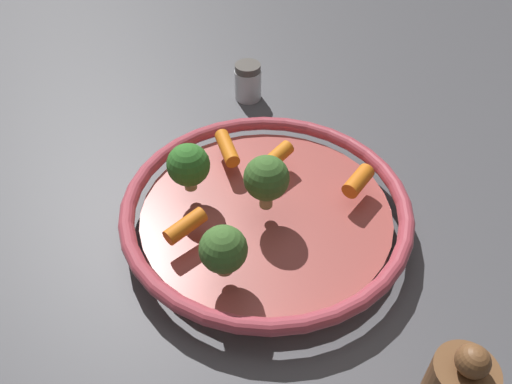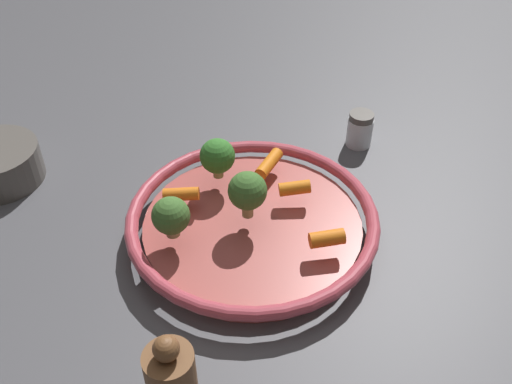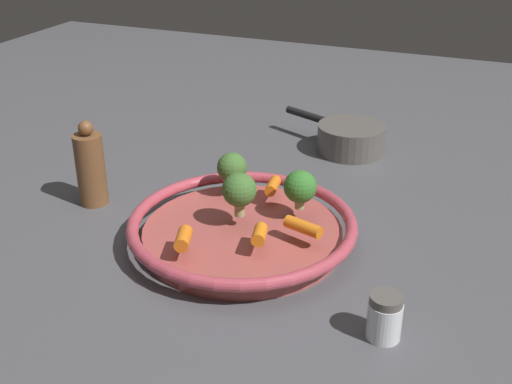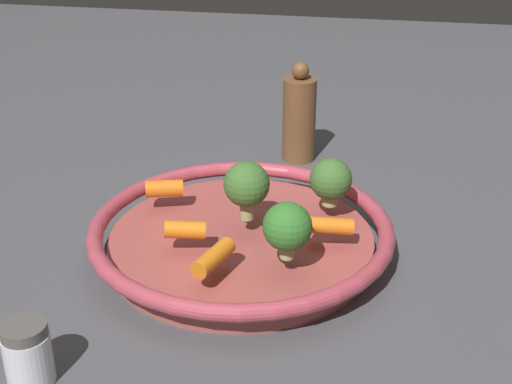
{
  "view_description": "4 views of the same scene",
  "coord_description": "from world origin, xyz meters",
  "px_view_note": "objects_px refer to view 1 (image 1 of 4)",
  "views": [
    {
      "loc": [
        0.36,
        -0.26,
        0.49
      ],
      "look_at": [
        -0.01,
        -0.01,
        0.06
      ],
      "focal_mm": 36.35,
      "sensor_mm": 36.0,
      "label": 1
    },
    {
      "loc": [
        0.59,
        0.1,
        0.59
      ],
      "look_at": [
        -0.01,
        0.0,
        0.07
      ],
      "focal_mm": 40.45,
      "sensor_mm": 36.0,
      "label": 2
    },
    {
      "loc": [
        -0.35,
        0.8,
        0.53
      ],
      "look_at": [
        -0.02,
        -0.02,
        0.08
      ],
      "focal_mm": 45.49,
      "sensor_mm": 36.0,
      "label": 3
    },
    {
      "loc": [
        -0.73,
        -0.15,
        0.45
      ],
      "look_at": [
        0.02,
        -0.01,
        0.07
      ],
      "focal_mm": 50.85,
      "sensor_mm": 36.0,
      "label": 4
    }
  ],
  "objects_px": {
    "baby_carrot_right": "(277,156)",
    "broccoli_floret_edge": "(266,179)",
    "baby_carrot_left": "(227,148)",
    "broccoli_floret_mid": "(223,250)",
    "baby_carrot_center": "(358,181)",
    "broccoli_floret_small": "(188,165)",
    "baby_carrot_back": "(185,226)",
    "serving_bowl": "(266,212)",
    "salt_shaker": "(248,82)"
  },
  "relations": [
    {
      "from": "baby_carrot_left",
      "to": "broccoli_floret_edge",
      "type": "bearing_deg",
      "value": -7.12
    },
    {
      "from": "baby_carrot_center",
      "to": "baby_carrot_left",
      "type": "bearing_deg",
      "value": -146.16
    },
    {
      "from": "serving_bowl",
      "to": "broccoli_floret_mid",
      "type": "relative_size",
      "value": 6.03
    },
    {
      "from": "serving_bowl",
      "to": "broccoli_floret_edge",
      "type": "xyz_separation_m",
      "value": [
        0.01,
        -0.01,
        0.06
      ]
    },
    {
      "from": "baby_carrot_center",
      "to": "baby_carrot_right",
      "type": "distance_m",
      "value": 0.11
    },
    {
      "from": "broccoli_floret_small",
      "to": "broccoli_floret_mid",
      "type": "distance_m",
      "value": 0.14
    },
    {
      "from": "baby_carrot_center",
      "to": "broccoli_floret_small",
      "type": "distance_m",
      "value": 0.21
    },
    {
      "from": "baby_carrot_back",
      "to": "serving_bowl",
      "type": "bearing_deg",
      "value": 84.38
    },
    {
      "from": "broccoli_floret_mid",
      "to": "baby_carrot_left",
      "type": "bearing_deg",
      "value": 146.96
    },
    {
      "from": "serving_bowl",
      "to": "baby_carrot_center",
      "type": "bearing_deg",
      "value": 67.0
    },
    {
      "from": "baby_carrot_right",
      "to": "broccoli_floret_edge",
      "type": "height_order",
      "value": "broccoli_floret_edge"
    },
    {
      "from": "baby_carrot_center",
      "to": "salt_shaker",
      "type": "relative_size",
      "value": 0.74
    },
    {
      "from": "baby_carrot_right",
      "to": "broccoli_floret_small",
      "type": "height_order",
      "value": "broccoli_floret_small"
    },
    {
      "from": "baby_carrot_center",
      "to": "salt_shaker",
      "type": "bearing_deg",
      "value": 173.03
    },
    {
      "from": "baby_carrot_back",
      "to": "broccoli_floret_mid",
      "type": "bearing_deg",
      "value": 5.96
    },
    {
      "from": "baby_carrot_right",
      "to": "broccoli_floret_edge",
      "type": "relative_size",
      "value": 0.64
    },
    {
      "from": "baby_carrot_right",
      "to": "broccoli_floret_mid",
      "type": "xyz_separation_m",
      "value": [
        0.11,
        -0.15,
        0.02
      ]
    },
    {
      "from": "baby_carrot_center",
      "to": "broccoli_floret_small",
      "type": "height_order",
      "value": "broccoli_floret_small"
    },
    {
      "from": "broccoli_floret_edge",
      "to": "broccoli_floret_small",
      "type": "bearing_deg",
      "value": -143.0
    },
    {
      "from": "baby_carrot_back",
      "to": "salt_shaker",
      "type": "xyz_separation_m",
      "value": [
        -0.24,
        0.25,
        -0.02
      ]
    },
    {
      "from": "baby_carrot_back",
      "to": "baby_carrot_left",
      "type": "height_order",
      "value": "same"
    },
    {
      "from": "baby_carrot_back",
      "to": "baby_carrot_right",
      "type": "relative_size",
      "value": 1.13
    },
    {
      "from": "serving_bowl",
      "to": "broccoli_floret_mid",
      "type": "xyz_separation_m",
      "value": [
        0.06,
        -0.1,
        0.05
      ]
    },
    {
      "from": "baby_carrot_back",
      "to": "baby_carrot_right",
      "type": "height_order",
      "value": "baby_carrot_right"
    },
    {
      "from": "baby_carrot_right",
      "to": "broccoli_floret_edge",
      "type": "distance_m",
      "value": 0.09
    },
    {
      "from": "baby_carrot_left",
      "to": "broccoli_floret_edge",
      "type": "distance_m",
      "value": 0.11
    },
    {
      "from": "baby_carrot_right",
      "to": "broccoli_floret_mid",
      "type": "bearing_deg",
      "value": -53.64
    },
    {
      "from": "serving_bowl",
      "to": "baby_carrot_left",
      "type": "distance_m",
      "value": 0.11
    },
    {
      "from": "baby_carrot_back",
      "to": "broccoli_floret_mid",
      "type": "xyz_separation_m",
      "value": [
        0.07,
        0.01,
        0.02
      ]
    },
    {
      "from": "baby_carrot_left",
      "to": "salt_shaker",
      "type": "relative_size",
      "value": 0.96
    },
    {
      "from": "broccoli_floret_mid",
      "to": "baby_carrot_back",
      "type": "bearing_deg",
      "value": -174.04
    },
    {
      "from": "baby_carrot_right",
      "to": "salt_shaker",
      "type": "distance_m",
      "value": 0.22
    },
    {
      "from": "serving_bowl",
      "to": "baby_carrot_right",
      "type": "relative_size",
      "value": 7.92
    },
    {
      "from": "baby_carrot_right",
      "to": "salt_shaker",
      "type": "xyz_separation_m",
      "value": [
        -0.2,
        0.09,
        -0.02
      ]
    },
    {
      "from": "baby_carrot_left",
      "to": "broccoli_floret_small",
      "type": "height_order",
      "value": "broccoli_floret_small"
    },
    {
      "from": "baby_carrot_back",
      "to": "broccoli_floret_mid",
      "type": "distance_m",
      "value": 0.08
    },
    {
      "from": "baby_carrot_center",
      "to": "baby_carrot_left",
      "type": "height_order",
      "value": "baby_carrot_center"
    },
    {
      "from": "baby_carrot_right",
      "to": "broccoli_floret_mid",
      "type": "distance_m",
      "value": 0.19
    },
    {
      "from": "baby_carrot_left",
      "to": "salt_shaker",
      "type": "distance_m",
      "value": 0.2
    },
    {
      "from": "serving_bowl",
      "to": "salt_shaker",
      "type": "xyz_separation_m",
      "value": [
        -0.25,
        0.14,
        0.01
      ]
    },
    {
      "from": "broccoli_floret_small",
      "to": "serving_bowl",
      "type": "bearing_deg",
      "value": 42.06
    },
    {
      "from": "broccoli_floret_mid",
      "to": "salt_shaker",
      "type": "distance_m",
      "value": 0.4
    },
    {
      "from": "serving_bowl",
      "to": "broccoli_floret_small",
      "type": "xyz_separation_m",
      "value": [
        -0.07,
        -0.06,
        0.06
      ]
    },
    {
      "from": "broccoli_floret_small",
      "to": "baby_carrot_left",
      "type": "bearing_deg",
      "value": 112.73
    },
    {
      "from": "serving_bowl",
      "to": "broccoli_floret_small",
      "type": "height_order",
      "value": "broccoli_floret_small"
    },
    {
      "from": "broccoli_floret_small",
      "to": "salt_shaker",
      "type": "relative_size",
      "value": 1.02
    },
    {
      "from": "broccoli_floret_edge",
      "to": "baby_carrot_back",
      "type": "bearing_deg",
      "value": -99.82
    },
    {
      "from": "baby_carrot_center",
      "to": "broccoli_floret_small",
      "type": "xyz_separation_m",
      "value": [
        -0.12,
        -0.17,
        0.03
      ]
    },
    {
      "from": "baby_carrot_right",
      "to": "broccoli_floret_mid",
      "type": "relative_size",
      "value": 0.76
    },
    {
      "from": "broccoli_floret_mid",
      "to": "broccoli_floret_edge",
      "type": "xyz_separation_m",
      "value": [
        -0.05,
        0.09,
        0.01
      ]
    }
  ]
}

